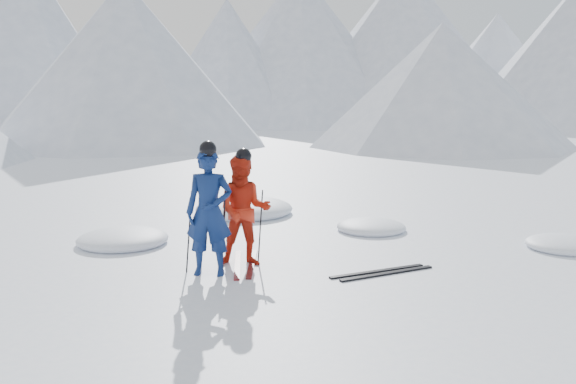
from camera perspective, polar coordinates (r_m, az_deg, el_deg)
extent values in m
plane|color=white|center=(10.81, 8.59, -5.85)|extent=(160.00, 160.00, 0.00)
cone|color=#B2BCD1|center=(50.77, -23.75, 13.33)|extent=(23.96, 23.96, 14.35)
cone|color=#B2BCD1|center=(60.93, -16.01, 11.77)|extent=(17.69, 17.69, 11.93)
cone|color=#B2BCD1|center=(53.86, -5.65, 11.89)|extent=(19.63, 19.63, 10.85)
cone|color=#B2BCD1|center=(58.20, 1.12, 13.35)|extent=(23.31, 23.31, 14.15)
cone|color=#B2BCD1|center=(60.34, 10.69, 13.39)|extent=(28.94, 28.94, 14.88)
cone|color=silver|center=(65.78, 18.84, 10.90)|extent=(24.45, 24.45, 10.76)
cone|color=#B2BCD1|center=(33.71, 14.07, 9.66)|extent=(14.00, 14.00, 6.50)
cone|color=#B2BCD1|center=(35.61, -14.82, 11.60)|extent=(16.00, 16.00, 9.00)
imported|color=navy|center=(9.42, -7.39, -1.87)|extent=(0.83, 0.68, 1.97)
imported|color=red|center=(9.90, -4.12, -1.75)|extent=(1.01, 0.87, 1.82)
cylinder|color=black|center=(9.60, -9.24, -3.71)|extent=(0.13, 0.09, 1.31)
cylinder|color=black|center=(9.77, -6.09, -3.43)|extent=(0.13, 0.08, 1.31)
cylinder|color=black|center=(10.16, -6.03, -3.25)|extent=(0.12, 0.10, 1.21)
cylinder|color=black|center=(10.17, -2.60, -3.19)|extent=(0.12, 0.09, 1.21)
cube|color=black|center=(10.09, -4.74, -6.77)|extent=(0.41, 1.69, 0.03)
cube|color=black|center=(10.13, -3.39, -6.68)|extent=(0.53, 1.67, 0.03)
cube|color=black|center=(9.78, 8.37, -7.35)|extent=(1.69, 0.38, 0.03)
cube|color=black|center=(9.69, 9.26, -7.53)|extent=(1.68, 0.44, 0.03)
ellipsoid|color=white|center=(11.89, -15.18, -4.68)|extent=(1.70, 1.70, 0.37)
ellipsoid|color=white|center=(12.70, 7.79, -3.57)|extent=(1.43, 1.43, 0.31)
ellipsoid|color=white|center=(14.39, -4.12, -2.01)|extent=(2.29, 2.29, 0.50)
ellipsoid|color=white|center=(12.22, 24.43, -4.82)|extent=(1.37, 1.37, 0.30)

